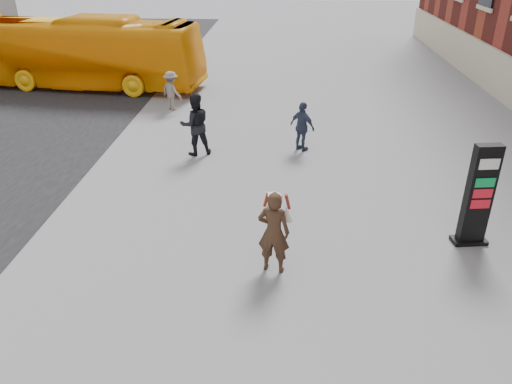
# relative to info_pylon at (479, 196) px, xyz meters

# --- Properties ---
(ground) EXTENTS (100.00, 100.00, 0.00)m
(ground) POSITION_rel_info_pylon_xyz_m (-4.64, -1.23, -1.14)
(ground) COLOR #9E9EA3
(info_pylon) EXTENTS (0.77, 0.46, 2.29)m
(info_pylon) POSITION_rel_info_pylon_xyz_m (0.00, 0.00, 0.00)
(info_pylon) COLOR black
(info_pylon) RESTS_ON ground
(woman) EXTENTS (0.74, 0.69, 1.74)m
(woman) POSITION_rel_info_pylon_xyz_m (-4.25, -1.24, -0.25)
(woman) COLOR #392216
(woman) RESTS_ON ground
(bus) EXTENTS (11.07, 3.85, 3.02)m
(bus) POSITION_rel_info_pylon_xyz_m (-13.09, 12.22, 0.37)
(bus) COLOR #F5A10A
(bus) RESTS_ON road
(pedestrian_a) EXTENTS (1.11, 0.99, 1.89)m
(pedestrian_a) POSITION_rel_info_pylon_xyz_m (-6.76, 4.68, -0.20)
(pedestrian_a) COLOR black
(pedestrian_a) RESTS_ON ground
(pedestrian_b) EXTENTS (1.10, 1.02, 1.49)m
(pedestrian_b) POSITION_rel_info_pylon_xyz_m (-8.42, 9.07, -0.40)
(pedestrian_b) COLOR gray
(pedestrian_b) RESTS_ON ground
(pedestrian_c) EXTENTS (0.94, 0.87, 1.55)m
(pedestrian_c) POSITION_rel_info_pylon_xyz_m (-3.52, 5.16, -0.37)
(pedestrian_c) COLOR #2F384E
(pedestrian_c) RESTS_ON ground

